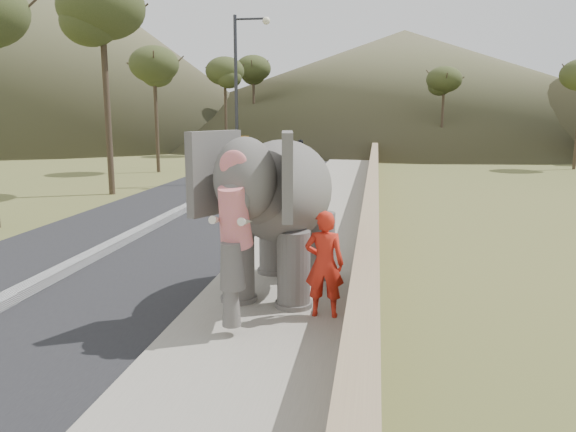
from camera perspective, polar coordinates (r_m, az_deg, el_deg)
The scene contains 12 objects.
ground at distance 9.64m, azimuth -2.27°, elevation -11.21°, with size 160.00×160.00×0.00m, color olive.
road at distance 20.27m, azimuth -10.69°, elevation 0.34°, with size 7.00×120.00×0.03m, color black.
median at distance 20.25m, azimuth -10.70°, elevation 0.61°, with size 0.35×120.00×0.22m, color black.
walkway at distance 19.18m, azimuth 3.52°, elevation 0.11°, with size 3.00×120.00×0.15m, color #9E9687.
parapet at distance 19.02m, azimuth 8.50°, elevation 1.37°, with size 0.30×120.00×1.10m, color tan.
lamppost at distance 27.69m, azimuth -4.67°, elevation 13.32°, with size 1.76×0.36×8.00m.
signboard at distance 26.83m, azimuth -4.61°, elevation 6.50°, with size 0.60×0.08×2.40m.
hill_left at distance 75.51m, azimuth -23.80°, elevation 15.46°, with size 60.00×60.00×22.00m, color brown.
hill_far at distance 78.91m, azimuth 11.58°, elevation 12.97°, with size 80.00×80.00×14.00m, color brown.
elephant_and_man at distance 10.76m, azimuth -0.52°, elevation 0.39°, with size 2.74×4.50×3.06m.
motorcyclist at distance 35.25m, azimuth 1.77°, elevation 6.00°, with size 1.54×1.70×1.79m.
trees at distance 37.53m, azimuth 7.71°, elevation 11.22°, with size 48.02×43.32×9.29m.
Camera 1 is at (1.76, -8.77, 3.60)m, focal length 35.00 mm.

